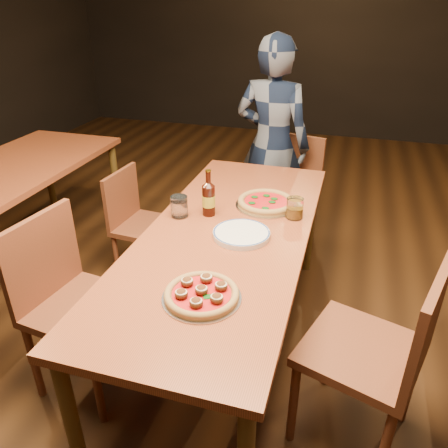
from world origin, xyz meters
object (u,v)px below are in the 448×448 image
(table_main, at_px, (227,244))
(plate_stack, at_px, (241,234))
(chair_main_nw, at_px, (84,307))
(pizza_margherita, at_px, (266,202))
(beer_bottle, at_px, (209,199))
(diner, at_px, (272,145))
(amber_glass, at_px, (295,208))
(chair_end, at_px, (287,192))
(chair_main_sw, at_px, (147,226))
(water_glass, at_px, (179,206))
(chair_main_e, at_px, (362,349))
(pizza_meatball, at_px, (202,294))

(table_main, distance_m, plate_stack, 0.12)
(chair_main_nw, distance_m, pizza_margherita, 1.11)
(beer_bottle, distance_m, diner, 1.17)
(chair_main_nw, xyz_separation_m, plate_stack, (0.67, 0.42, 0.28))
(plate_stack, distance_m, amber_glass, 0.36)
(chair_end, height_order, pizza_margherita, chair_end)
(chair_main_sw, distance_m, water_glass, 0.73)
(table_main, height_order, chair_main_nw, chair_main_nw)
(chair_main_e, xyz_separation_m, water_glass, (-0.99, 0.47, 0.32))
(chair_main_sw, distance_m, plate_stack, 1.04)
(chair_main_nw, bearing_deg, diner, -10.19)
(chair_end, height_order, plate_stack, chair_end)
(water_glass, bearing_deg, beer_bottle, 23.07)
(pizza_meatball, bearing_deg, water_glass, 118.42)
(chair_main_sw, bearing_deg, water_glass, -130.44)
(chair_main_nw, relative_size, chair_main_sw, 1.18)
(chair_main_sw, bearing_deg, pizza_meatball, -139.58)
(chair_main_e, bearing_deg, chair_main_nw, -68.84)
(pizza_meatball, xyz_separation_m, amber_glass, (0.24, 0.80, 0.03))
(table_main, bearing_deg, plate_stack, -16.84)
(chair_main_e, height_order, pizza_meatball, chair_main_e)
(diner, bearing_deg, chair_main_nw, 81.32)
(diner, bearing_deg, pizza_margherita, 108.05)
(pizza_margherita, height_order, beer_bottle, beer_bottle)
(pizza_meatball, bearing_deg, chair_main_sw, 126.00)
(chair_main_e, xyz_separation_m, pizza_margherita, (-0.57, 0.72, 0.28))
(chair_main_e, height_order, beer_bottle, beer_bottle)
(amber_glass, xyz_separation_m, diner, (-0.33, 1.07, -0.01))
(chair_main_sw, distance_m, beer_bottle, 0.81)
(chair_end, bearing_deg, pizza_margherita, -77.16)
(beer_bottle, bearing_deg, chair_main_sw, 147.45)
(plate_stack, height_order, diner, diner)
(water_glass, bearing_deg, diner, 77.87)
(plate_stack, bearing_deg, amber_glass, 51.95)
(chair_main_sw, bearing_deg, plate_stack, -119.98)
(table_main, bearing_deg, water_glass, 161.53)
(pizza_margherita, bearing_deg, chair_main_nw, -131.93)
(chair_end, xyz_separation_m, pizza_margherita, (0.01, -0.93, 0.33))
(pizza_margherita, height_order, amber_glass, amber_glass)
(chair_main_e, relative_size, pizza_margherita, 2.89)
(chair_end, xyz_separation_m, amber_glass, (0.18, -1.03, 0.36))
(water_glass, bearing_deg, chair_end, 70.98)
(water_glass, bearing_deg, chair_main_nw, -118.71)
(chair_main_nw, height_order, water_glass, chair_main_nw)
(chair_main_sw, height_order, amber_glass, amber_glass)
(diner, bearing_deg, table_main, 100.18)
(chair_main_sw, relative_size, diner, 0.51)
(chair_main_sw, height_order, chair_main_e, chair_main_e)
(chair_main_nw, bearing_deg, water_glass, -21.33)
(chair_main_e, xyz_separation_m, plate_stack, (-0.61, 0.34, 0.27))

